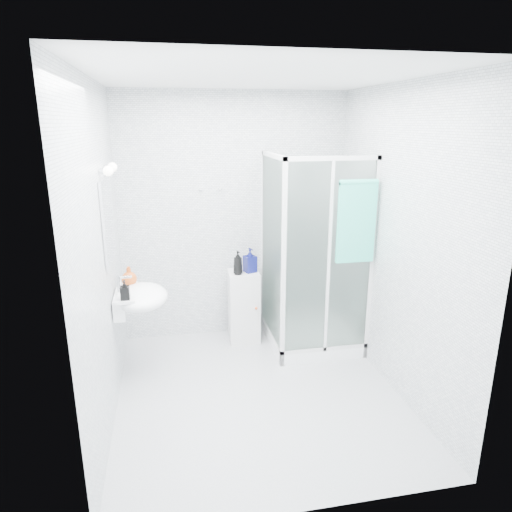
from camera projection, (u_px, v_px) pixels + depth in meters
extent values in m
cube|color=silver|center=(258.00, 250.00, 3.63)|extent=(2.40, 2.60, 2.60)
cube|color=#AFB2B4|center=(258.00, 393.00, 4.00)|extent=(2.40, 2.60, 0.01)
cube|color=white|center=(259.00, 77.00, 3.27)|extent=(2.40, 2.60, 0.01)
cube|color=white|center=(311.00, 337.00, 4.92)|extent=(0.90, 0.90, 0.12)
cube|color=silver|center=(274.00, 156.00, 4.30)|extent=(0.04, 0.90, 0.04)
cube|color=silver|center=(333.00, 158.00, 3.98)|extent=(0.90, 0.04, 0.04)
cube|color=silver|center=(283.00, 268.00, 4.17)|extent=(0.04, 0.04, 2.00)
cube|color=white|center=(272.00, 251.00, 4.57)|extent=(0.02, 0.82, 1.84)
cube|color=white|center=(329.00, 262.00, 4.23)|extent=(0.82, 0.02, 1.84)
cube|color=silver|center=(328.00, 261.00, 4.24)|extent=(0.03, 0.04, 1.84)
cylinder|color=silver|center=(304.00, 212.00, 4.93)|extent=(0.02, 0.02, 1.00)
cylinder|color=silver|center=(306.00, 168.00, 4.77)|extent=(0.09, 0.05, 0.09)
cylinder|color=silver|center=(306.00, 238.00, 5.05)|extent=(0.12, 0.04, 0.12)
cylinder|color=silver|center=(363.00, 181.00, 4.05)|extent=(0.03, 0.05, 0.03)
cube|color=white|center=(121.00, 304.00, 4.00)|extent=(0.10, 0.40, 0.18)
ellipsoid|color=white|center=(142.00, 297.00, 4.02)|extent=(0.46, 0.56, 0.20)
cube|color=white|center=(127.00, 293.00, 3.98)|extent=(0.16, 0.50, 0.02)
cylinder|color=silver|center=(119.00, 285.00, 3.95)|extent=(0.04, 0.04, 0.16)
cylinder|color=silver|center=(125.00, 277.00, 3.94)|extent=(0.12, 0.02, 0.02)
cube|color=white|center=(108.00, 220.00, 3.78)|extent=(0.02, 0.60, 0.70)
cylinder|color=silver|center=(103.00, 171.00, 3.52)|extent=(0.05, 0.04, 0.04)
sphere|color=white|center=(108.00, 171.00, 3.52)|extent=(0.08, 0.08, 0.08)
cylinder|color=silver|center=(107.00, 167.00, 3.82)|extent=(0.05, 0.04, 0.04)
sphere|color=white|center=(112.00, 167.00, 3.83)|extent=(0.08, 0.08, 0.08)
cylinder|color=silver|center=(201.00, 190.00, 4.68)|extent=(0.02, 0.04, 0.02)
sphere|color=silver|center=(201.00, 190.00, 4.65)|extent=(0.03, 0.03, 0.03)
cylinder|color=silver|center=(220.00, 189.00, 4.71)|extent=(0.02, 0.04, 0.02)
sphere|color=silver|center=(220.00, 189.00, 4.69)|extent=(0.03, 0.03, 0.03)
cube|color=silver|center=(244.00, 306.00, 4.90)|extent=(0.33, 0.33, 0.77)
cube|color=silver|center=(246.00, 312.00, 4.75)|extent=(0.29, 0.02, 0.66)
sphere|color=#F55822|center=(256.00, 308.00, 4.74)|extent=(0.03, 0.03, 0.03)
cube|color=#33C4A7|center=(356.00, 223.00, 4.13)|extent=(0.36, 0.04, 0.74)
cylinder|color=#33C4A7|center=(359.00, 182.00, 4.03)|extent=(0.36, 0.05, 0.05)
imported|color=black|center=(238.00, 263.00, 4.69)|extent=(0.12, 0.12, 0.25)
imported|color=#0E1257|center=(250.00, 260.00, 4.76)|extent=(0.15, 0.15, 0.26)
imported|color=#B24714|center=(129.00, 276.00, 4.11)|extent=(0.17, 0.17, 0.18)
imported|color=black|center=(125.00, 290.00, 3.78)|extent=(0.08, 0.08, 0.17)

